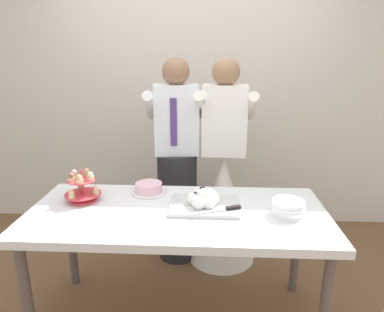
{
  "coord_description": "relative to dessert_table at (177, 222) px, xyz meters",
  "views": [
    {
      "loc": [
        0.19,
        -1.89,
        1.69
      ],
      "look_at": [
        0.08,
        0.15,
        1.07
      ],
      "focal_mm": 32.2,
      "sensor_mm": 36.0,
      "label": 1
    }
  ],
  "objects": [
    {
      "name": "rear_wall",
      "position": [
        0.0,
        1.49,
        0.75
      ],
      "size": [
        5.2,
        0.1,
        2.9
      ],
      "primitive_type": "cube",
      "color": "beige",
      "rests_on": "ground_plane"
    },
    {
      "name": "dessert_table",
      "position": [
        0.0,
        0.0,
        0.0
      ],
      "size": [
        1.8,
        0.8,
        0.78
      ],
      "color": "silver",
      "rests_on": "ground_plane"
    },
    {
      "name": "cupcake_stand",
      "position": [
        -0.62,
        0.12,
        0.16
      ],
      "size": [
        0.23,
        0.23,
        0.21
      ],
      "color": "#D83F4C",
      "rests_on": "dessert_table"
    },
    {
      "name": "main_cake_tray",
      "position": [
        0.16,
        0.06,
        0.12
      ],
      "size": [
        0.43,
        0.32,
        0.12
      ],
      "color": "silver",
      "rests_on": "dessert_table"
    },
    {
      "name": "plate_stack",
      "position": [
        0.66,
        -0.02,
        0.12
      ],
      "size": [
        0.19,
        0.19,
        0.09
      ],
      "color": "white",
      "rests_on": "dessert_table"
    },
    {
      "name": "round_cake",
      "position": [
        -0.22,
        0.27,
        0.11
      ],
      "size": [
        0.24,
        0.24,
        0.07
      ],
      "color": "white",
      "rests_on": "dessert_table"
    },
    {
      "name": "person_groom",
      "position": [
        -0.07,
        0.74,
        0.05
      ],
      "size": [
        0.51,
        0.53,
        1.66
      ],
      "color": "#232328",
      "rests_on": "ground_plane"
    },
    {
      "name": "person_bride",
      "position": [
        0.3,
        0.73,
        -0.12
      ],
      "size": [
        0.56,
        0.56,
        1.66
      ],
      "color": "white",
      "rests_on": "ground_plane"
    }
  ]
}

